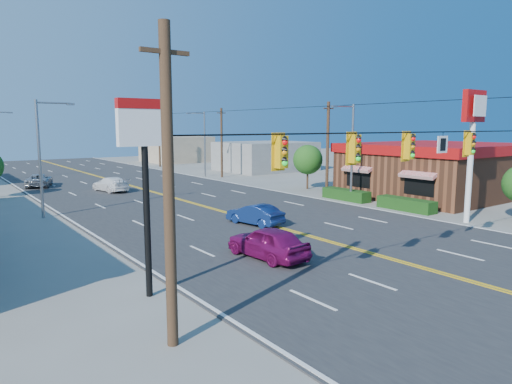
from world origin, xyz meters
TOP-DOWN VIEW (x-y plane):
  - ground at (0.00, 0.00)m, footprint 160.00×160.00m
  - road at (0.00, 20.00)m, footprint 20.00×120.00m
  - signal_span at (-0.12, 0.00)m, footprint 24.32×0.34m
  - kfc at (19.90, 12.00)m, footprint 16.30×12.40m
  - kfc_pylon at (11.00, 4.00)m, footprint 2.20×0.36m
  - pizza_hut_sign at (-11.00, 4.00)m, footprint 1.90×0.30m
  - streetlight_se at (10.79, 14.00)m, footprint 2.55×0.25m
  - streetlight_ne at (10.79, 38.00)m, footprint 2.55×0.25m
  - streetlight_sw at (-10.79, 22.00)m, footprint 2.55×0.25m
  - utility_pole_near at (12.20, 18.00)m, footprint 0.28×0.28m
  - utility_pole_mid at (12.20, 36.00)m, footprint 0.28×0.28m
  - utility_pole_far at (12.20, 54.00)m, footprint 0.28×0.28m
  - tree_kfc_rear at (13.50, 22.00)m, footprint 2.94×2.94m
  - bld_east_mid at (22.00, 40.00)m, footprint 12.00×10.00m
  - bld_east_far at (19.00, 62.00)m, footprint 10.00×10.00m
  - car_magenta at (-4.57, 5.15)m, footprint 2.11×4.59m
  - car_blue at (-0.70, 11.47)m, footprint 2.07×4.15m
  - car_white at (-3.05, 31.63)m, footprint 2.59×4.96m
  - car_silver at (-7.87, 39.37)m, footprint 3.59×5.20m

SIDE VIEW (x-z plane):
  - ground at x=0.00m, z-range 0.00..0.00m
  - road at x=0.00m, z-range 0.00..0.06m
  - car_blue at x=-0.70m, z-range 0.00..1.31m
  - car_silver at x=-7.87m, z-range 0.00..1.32m
  - car_white at x=-3.05m, z-range 0.00..1.37m
  - car_magenta at x=-4.57m, z-range 0.00..1.53m
  - bld_east_mid at x=22.00m, z-range 0.00..4.00m
  - bld_east_far at x=19.00m, z-range 0.00..4.40m
  - kfc at x=19.90m, z-range 0.03..4.73m
  - tree_kfc_rear at x=13.50m, z-range 0.73..5.14m
  - utility_pole_near at x=12.20m, z-range 0.00..8.40m
  - utility_pole_mid at x=12.20m, z-range 0.00..8.40m
  - utility_pole_far at x=12.20m, z-range 0.00..8.40m
  - streetlight_se at x=10.79m, z-range 0.51..8.51m
  - streetlight_ne at x=10.79m, z-range 0.51..8.51m
  - streetlight_sw at x=-10.79m, z-range 0.51..8.51m
  - signal_span at x=-0.12m, z-range 0.39..9.39m
  - pizza_hut_sign at x=-11.00m, z-range 1.76..8.61m
  - kfc_pylon at x=11.00m, z-range 1.79..10.29m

